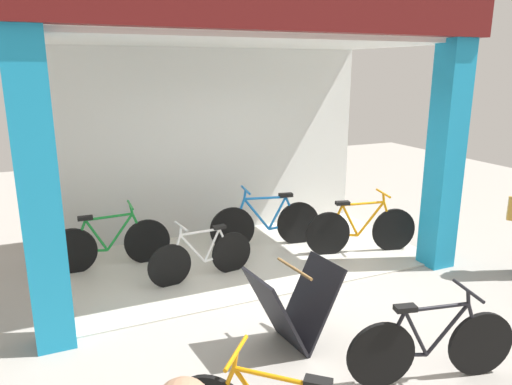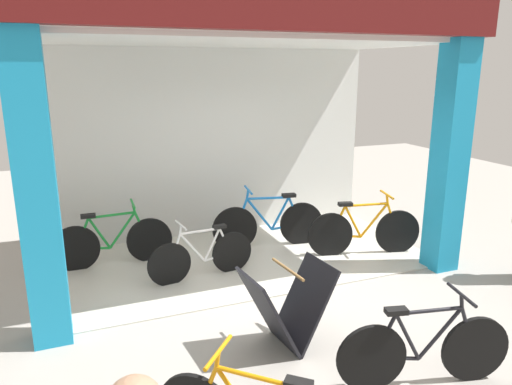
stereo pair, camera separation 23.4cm
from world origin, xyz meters
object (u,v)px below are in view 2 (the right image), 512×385
(bicycle_inside_1, at_px, (202,256))
(sandwich_board_sign, at_px, (287,307))
(bicycle_inside_2, at_px, (113,242))
(bicycle_parked_1, at_px, (424,350))
(bicycle_inside_3, at_px, (269,224))
(bicycle_inside_0, at_px, (364,231))

(bicycle_inside_1, distance_m, sandwich_board_sign, 1.86)
(bicycle_inside_2, bearing_deg, sandwich_board_sign, -62.39)
(sandwich_board_sign, bearing_deg, bicycle_parked_1, -49.94)
(bicycle_inside_3, bearing_deg, bicycle_inside_2, 176.53)
(bicycle_inside_3, xyz_separation_m, bicycle_parked_1, (-0.06, -3.51, -0.04))
(bicycle_parked_1, height_order, sandwich_board_sign, bicycle_parked_1)
(bicycle_inside_0, xyz_separation_m, bicycle_inside_2, (-3.45, 0.92, -0.01))
(bicycle_inside_1, xyz_separation_m, bicycle_inside_3, (1.25, 0.71, 0.06))
(bicycle_parked_1, xyz_separation_m, sandwich_board_sign, (-0.83, 0.99, 0.07))
(bicycle_inside_2, xyz_separation_m, sandwich_board_sign, (1.39, -2.66, 0.06))
(bicycle_inside_2, relative_size, bicycle_inside_3, 0.95)
(bicycle_inside_3, bearing_deg, bicycle_inside_0, -33.87)
(bicycle_inside_3, bearing_deg, bicycle_parked_1, -90.92)
(bicycle_inside_0, xyz_separation_m, sandwich_board_sign, (-2.06, -1.74, 0.05))
(bicycle_inside_0, bearing_deg, sandwich_board_sign, -139.81)
(bicycle_inside_1, relative_size, bicycle_inside_3, 0.84)
(bicycle_inside_0, xyz_separation_m, bicycle_inside_3, (-1.17, 0.79, 0.01))
(bicycle_inside_2, height_order, sandwich_board_sign, bicycle_inside_2)
(bicycle_parked_1, distance_m, sandwich_board_sign, 1.29)
(bicycle_inside_0, relative_size, bicycle_parked_1, 1.08)
(bicycle_inside_3, distance_m, bicycle_parked_1, 3.52)
(bicycle_inside_0, bearing_deg, bicycle_inside_1, 178.12)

